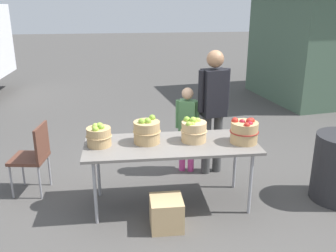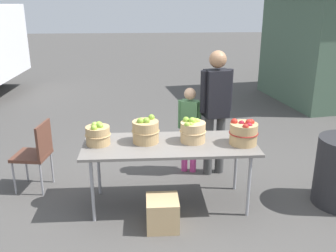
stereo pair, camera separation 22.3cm
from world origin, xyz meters
name	(u,v)px [view 1 (the left image)]	position (x,y,z in m)	size (l,w,h in m)	color
ground_plane	(171,203)	(0.00, 0.00, 0.00)	(40.00, 40.00, 0.00)	#474442
market_table	(171,147)	(0.00, 0.00, 0.71)	(1.90, 0.76, 0.75)	slate
apple_basket_green_0	(99,136)	(-0.78, 0.04, 0.86)	(0.28, 0.28, 0.25)	tan
apple_basket_green_1	(147,131)	(-0.26, 0.06, 0.88)	(0.31, 0.31, 0.30)	tan
apple_basket_green_2	(194,130)	(0.26, 0.05, 0.88)	(0.30, 0.30, 0.28)	tan
apple_basket_red_0	(244,131)	(0.80, -0.06, 0.88)	(0.32, 0.32, 0.29)	tan
vendor_adult	(214,103)	(0.65, 0.77, 0.97)	(0.43, 0.28, 1.65)	#3F3F3F
child_customer	(187,123)	(0.32, 0.85, 0.69)	(0.30, 0.21, 1.17)	#CC3F8C
food_kiosk	(334,36)	(4.27, 4.45, 1.38)	(3.91, 3.41, 2.74)	#47604C
folding_chair	(34,153)	(-1.59, 0.48, 0.51)	(0.46, 0.46, 0.86)	brown
produce_crate	(166,213)	(-0.11, -0.47, 0.17)	(0.33, 0.33, 0.33)	tan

